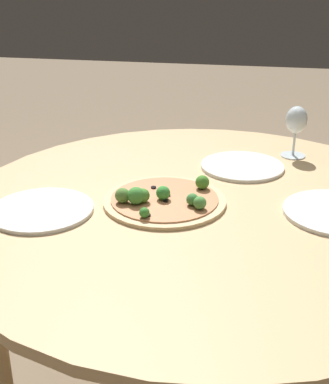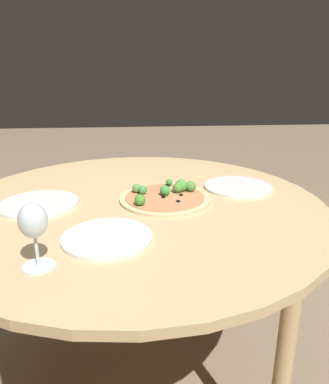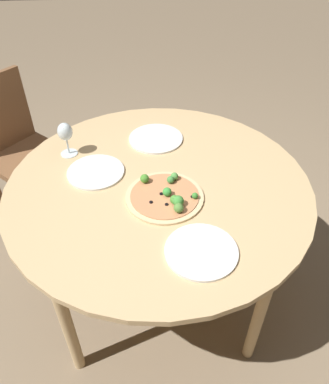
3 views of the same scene
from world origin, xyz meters
The scene contains 7 objects.
ground_plane centered at (0.00, 0.00, 0.00)m, with size 12.00×12.00×0.00m, color #847056.
dining_table centered at (0.00, 0.00, 0.69)m, with size 1.28×1.28×0.75m.
pizza centered at (0.10, 0.02, 0.77)m, with size 0.31×0.31×0.06m.
wine_glass centered at (-0.24, -0.40, 0.86)m, with size 0.08×0.08×0.16m.
plate_near centered at (-0.33, 0.01, 0.76)m, with size 0.26×0.26×0.01m.
plate_far centered at (0.38, 0.13, 0.76)m, with size 0.26×0.26×0.01m.
plate_side centered at (-0.08, -0.27, 0.76)m, with size 0.25×0.25×0.01m.
Camera 2 is at (0.00, -1.19, 1.21)m, focal length 35.00 mm.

